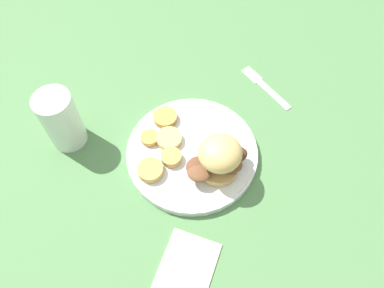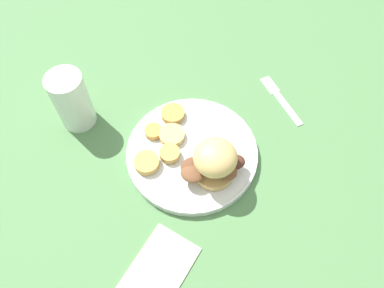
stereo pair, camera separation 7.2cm
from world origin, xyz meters
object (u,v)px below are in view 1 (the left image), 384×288
Objects in this scene: sandwich at (219,158)px; dinner_plate at (192,153)px; fork at (265,87)px; drinking_glass at (61,120)px.

dinner_plate is at bearing -107.79° from sandwich.
sandwich is at bearing -6.15° from fork.
drinking_glass is (0.06, -0.25, 0.05)m from dinner_plate.
drinking_glass reaches higher than dinner_plate.
dinner_plate reaches higher than fork.
dinner_plate is at bearing -21.20° from fork.
dinner_plate is 0.08m from sandwich.
fork is (-0.23, 0.09, -0.01)m from dinner_plate.
drinking_glass is at bearing -77.23° from dinner_plate.
dinner_plate is 0.26m from drinking_glass.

